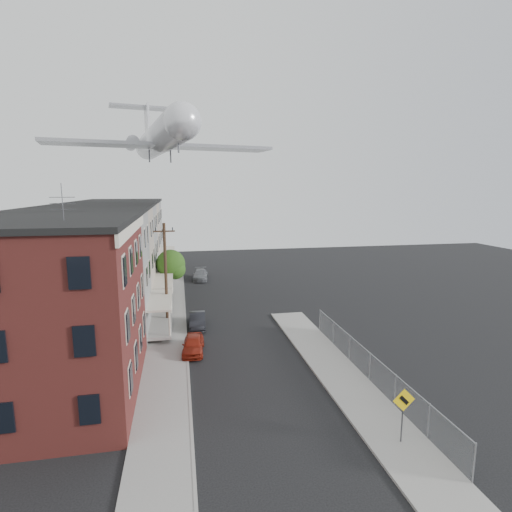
{
  "coord_description": "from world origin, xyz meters",
  "views": [
    {
      "loc": [
        -4.34,
        -16.45,
        11.89
      ],
      "look_at": [
        0.25,
        7.27,
        7.78
      ],
      "focal_mm": 28.0,
      "sensor_mm": 36.0,
      "label": 1
    }
  ],
  "objects_px": {
    "warning_sign": "(403,407)",
    "car_mid": "(197,320)",
    "street_tree": "(172,265)",
    "airplane": "(160,138)",
    "utility_pole": "(166,273)",
    "car_far": "(200,275)",
    "car_near": "(193,344)"
  },
  "relations": [
    {
      "from": "warning_sign",
      "to": "car_mid",
      "type": "height_order",
      "value": "warning_sign"
    },
    {
      "from": "car_mid",
      "to": "warning_sign",
      "type": "bearing_deg",
      "value": -62.08
    },
    {
      "from": "street_tree",
      "to": "airplane",
      "type": "relative_size",
      "value": 0.21
    },
    {
      "from": "utility_pole",
      "to": "car_mid",
      "type": "bearing_deg",
      "value": -22.17
    },
    {
      "from": "utility_pole",
      "to": "street_tree",
      "type": "distance_m",
      "value": 10.0
    },
    {
      "from": "car_mid",
      "to": "car_far",
      "type": "xyz_separation_m",
      "value": [
        1.24,
        18.38,
        0.03
      ]
    },
    {
      "from": "street_tree",
      "to": "car_far",
      "type": "bearing_deg",
      "value": 64.9
    },
    {
      "from": "car_near",
      "to": "airplane",
      "type": "distance_m",
      "value": 22.33
    },
    {
      "from": "street_tree",
      "to": "car_far",
      "type": "height_order",
      "value": "street_tree"
    },
    {
      "from": "airplane",
      "to": "warning_sign",
      "type": "bearing_deg",
      "value": -67.29
    },
    {
      "from": "warning_sign",
      "to": "utility_pole",
      "type": "height_order",
      "value": "utility_pole"
    },
    {
      "from": "street_tree",
      "to": "car_near",
      "type": "height_order",
      "value": "street_tree"
    },
    {
      "from": "car_near",
      "to": "car_mid",
      "type": "relative_size",
      "value": 0.97
    },
    {
      "from": "street_tree",
      "to": "car_near",
      "type": "distance_m",
      "value": 16.7
    },
    {
      "from": "warning_sign",
      "to": "car_far",
      "type": "xyz_separation_m",
      "value": [
        -7.4,
        36.36,
        -1.22
      ]
    },
    {
      "from": "street_tree",
      "to": "car_near",
      "type": "xyz_separation_m",
      "value": [
        1.67,
        -16.38,
        -2.82
      ]
    },
    {
      "from": "street_tree",
      "to": "car_mid",
      "type": "relative_size",
      "value": 1.36
    },
    {
      "from": "car_near",
      "to": "warning_sign",
      "type": "bearing_deg",
      "value": -48.25
    },
    {
      "from": "warning_sign",
      "to": "street_tree",
      "type": "distance_m",
      "value": 30.96
    },
    {
      "from": "warning_sign",
      "to": "airplane",
      "type": "distance_m",
      "value": 33.55
    },
    {
      "from": "car_mid",
      "to": "car_far",
      "type": "distance_m",
      "value": 18.42
    },
    {
      "from": "airplane",
      "to": "utility_pole",
      "type": "bearing_deg",
      "value": -87.5
    },
    {
      "from": "street_tree",
      "to": "car_far",
      "type": "distance_m",
      "value": 8.65
    },
    {
      "from": "car_far",
      "to": "street_tree",
      "type": "bearing_deg",
      "value": -110.6
    },
    {
      "from": "warning_sign",
      "to": "utility_pole",
      "type": "xyz_separation_m",
      "value": [
        -11.2,
        19.03,
        2.79
      ]
    },
    {
      "from": "car_mid",
      "to": "car_far",
      "type": "height_order",
      "value": "car_far"
    },
    {
      "from": "car_mid",
      "to": "car_near",
      "type": "bearing_deg",
      "value": -93.61
    },
    {
      "from": "car_mid",
      "to": "utility_pole",
      "type": "bearing_deg",
      "value": 160.08
    },
    {
      "from": "car_near",
      "to": "street_tree",
      "type": "bearing_deg",
      "value": 101.38
    },
    {
      "from": "car_mid",
      "to": "airplane",
      "type": "xyz_separation_m",
      "value": [
        -2.93,
        9.68,
        16.29
      ]
    },
    {
      "from": "car_mid",
      "to": "airplane",
      "type": "relative_size",
      "value": 0.15
    },
    {
      "from": "car_near",
      "to": "airplane",
      "type": "relative_size",
      "value": 0.15
    }
  ]
}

